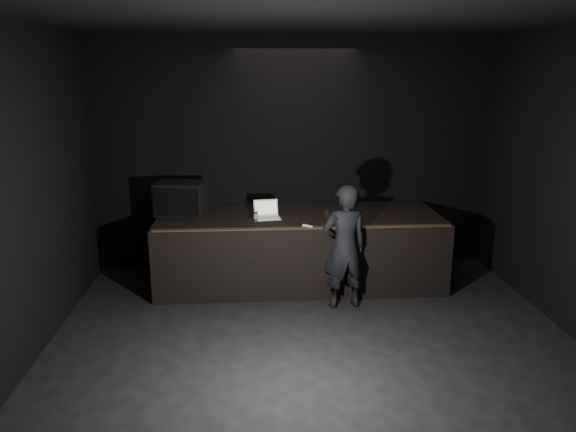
# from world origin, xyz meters

# --- Properties ---
(ground) EXTENTS (7.00, 7.00, 0.00)m
(ground) POSITION_xyz_m (0.00, 0.00, 0.00)
(ground) COLOR black
(ground) RESTS_ON ground
(room_walls) EXTENTS (6.10, 7.10, 3.52)m
(room_walls) POSITION_xyz_m (0.00, 0.00, 2.02)
(room_walls) COLOR black
(room_walls) RESTS_ON ground
(stage_riser) EXTENTS (4.00, 1.50, 1.00)m
(stage_riser) POSITION_xyz_m (0.00, 2.73, 0.50)
(stage_riser) COLOR black
(stage_riser) RESTS_ON ground
(riser_lip) EXTENTS (3.92, 0.10, 0.01)m
(riser_lip) POSITION_xyz_m (0.00, 2.02, 1.01)
(riser_lip) COLOR brown
(riser_lip) RESTS_ON stage_riser
(stage_monitor) EXTENTS (0.76, 0.61, 0.46)m
(stage_monitor) POSITION_xyz_m (-1.67, 2.88, 1.23)
(stage_monitor) COLOR black
(stage_monitor) RESTS_ON stage_riser
(cable) EXTENTS (0.75, 0.34, 0.02)m
(cable) POSITION_xyz_m (-0.72, 3.33, 1.01)
(cable) COLOR black
(cable) RESTS_ON stage_riser
(laptop) EXTENTS (0.38, 0.35, 0.23)m
(laptop) POSITION_xyz_m (-0.46, 2.61, 1.06)
(laptop) COLOR white
(laptop) RESTS_ON stage_riser
(beer_can) EXTENTS (0.06, 0.06, 0.14)m
(beer_can) POSITION_xyz_m (-0.62, 2.40, 1.07)
(beer_can) COLOR silver
(beer_can) RESTS_ON stage_riser
(plastic_cup) EXTENTS (0.09, 0.09, 0.11)m
(plastic_cup) POSITION_xyz_m (0.38, 2.53, 1.05)
(plastic_cup) COLOR white
(plastic_cup) RESTS_ON stage_riser
(wii_remote) EXTENTS (0.13, 0.13, 0.03)m
(wii_remote) POSITION_xyz_m (0.05, 2.08, 1.01)
(wii_remote) COLOR white
(wii_remote) RESTS_ON stage_riser
(person) EXTENTS (0.65, 0.48, 1.62)m
(person) POSITION_xyz_m (0.50, 1.78, 0.81)
(person) COLOR black
(person) RESTS_ON ground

